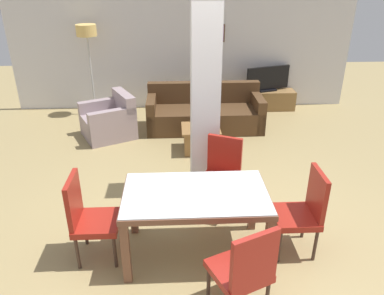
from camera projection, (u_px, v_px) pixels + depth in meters
The scene contains 15 objects.
ground_plane at pixel (195, 251), 4.12m from camera, with size 18.00×18.00×0.00m, color #998455.
back_wall at pixel (183, 45), 7.90m from camera, with size 7.20×0.09×2.70m.
divider_pillar at pixel (205, 96), 4.76m from camera, with size 0.36×0.39×2.70m.
dining_table at pixel (196, 206), 3.86m from camera, with size 1.49×0.87×0.77m.
dining_chair_near_right at pixel (244, 268), 3.17m from camera, with size 0.61×0.61×0.96m.
dining_chair_head_left at pixel (88, 215), 3.85m from camera, with size 0.46×0.46×0.96m.
dining_chair_head_right at pixel (303, 209), 3.95m from camera, with size 0.46×0.46×0.96m.
dining_chair_far_right at pixel (221, 173), 4.65m from camera, with size 0.61×0.61×0.96m.
sofa at pixel (205, 114), 7.22m from camera, with size 2.18×0.89×0.83m.
armchair at pixel (110, 122), 6.85m from camera, with size 1.12×1.10×0.79m.
coffee_table at pixel (201, 139), 6.33m from camera, with size 0.64×0.58×0.42m.
bottle at pixel (201, 121), 6.20m from camera, with size 0.08×0.08×0.29m.
tv_stand at pixel (266, 100), 8.22m from camera, with size 1.22×0.40×0.42m.
tv_screen at pixel (268, 79), 8.02m from camera, with size 0.97×0.36×0.53m.
floor_lamp at pixel (87, 39), 7.36m from camera, with size 0.39×0.39×1.84m.
Camera 1 is at (-0.20, -3.22, 2.82)m, focal length 35.00 mm.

